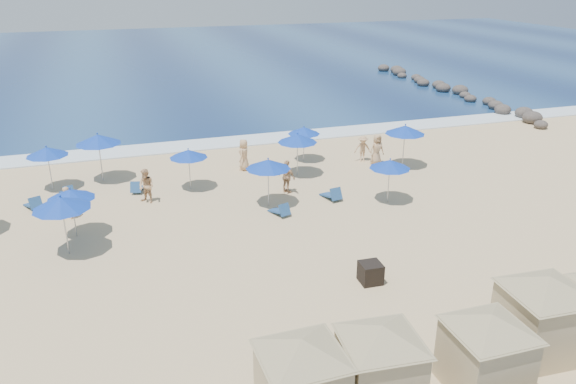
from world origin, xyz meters
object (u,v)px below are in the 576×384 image
object	(u,v)px
umbrella_6	(268,164)
beachgoer_4	(244,155)
cabana_3	(544,305)
umbrella_4	(98,139)
cabana_2	(488,342)
umbrella_3	(61,203)
umbrella_5	(188,154)
umbrella_9	(304,131)
cabana_0	(302,369)
umbrella_1	(70,194)
beachgoer_0	(68,202)
trash_bin	(370,273)
beachgoer_1	(146,186)
beachgoer_5	(377,149)
umbrella_8	(390,164)
beachgoer_3	(363,149)
cabana_1	(381,354)
umbrella_10	(405,130)
umbrella_2	(47,151)
rock_jetty	(449,89)
umbrella_7	(297,138)
beachgoer_2	(287,177)

from	to	relation	value
umbrella_6	beachgoer_4	bearing A→B (deg)	88.67
cabana_3	beachgoer_4	xyz separation A→B (m)	(-4.49, 19.00, -0.75)
umbrella_4	beachgoer_4	bearing A→B (deg)	-4.71
cabana_2	umbrella_3	bearing A→B (deg)	133.14
beachgoer_4	umbrella_6	bearing A→B (deg)	32.59
cabana_3	umbrella_5	xyz separation A→B (m)	(-7.94, 16.89, 0.31)
cabana_2	umbrella_9	world-z (taller)	cabana_2
cabana_0	cabana_3	xyz separation A→B (m)	(7.75, 0.36, 0.10)
umbrella_9	umbrella_1	bearing A→B (deg)	-152.65
cabana_2	umbrella_1	world-z (taller)	cabana_2
beachgoer_0	cabana_2	bearing A→B (deg)	171.96
trash_bin	beachgoer_1	world-z (taller)	beachgoer_1
cabana_0	beachgoer_5	size ratio (longest dim) A/B	2.37
beachgoer_4	umbrella_8	bearing A→B (deg)	73.29
umbrella_6	beachgoer_5	world-z (taller)	umbrella_6
trash_bin	umbrella_5	size ratio (longest dim) A/B	0.35
umbrella_1	cabana_3	bearing A→B (deg)	-43.22
beachgoer_0	beachgoer_3	size ratio (longest dim) A/B	0.99
cabana_2	cabana_3	distance (m)	2.73
cabana_1	umbrella_10	distance (m)	19.75
umbrella_2	beachgoer_0	xyz separation A→B (m)	(1.00, -4.21, -1.31)
trash_bin	umbrella_3	xyz separation A→B (m)	(-10.80, 5.87, 1.87)
umbrella_2	umbrella_6	distance (m)	11.76
umbrella_5	beachgoer_4	bearing A→B (deg)	31.47
rock_jetty	cabana_1	distance (m)	42.25
umbrella_4	beachgoer_0	world-z (taller)	umbrella_4
umbrella_5	beachgoer_0	distance (m)	6.41
rock_jetty	umbrella_3	size ratio (longest dim) A/B	10.21
cabana_3	umbrella_8	xyz separation A→B (m)	(1.20, 12.07, 0.34)
umbrella_3	umbrella_4	world-z (taller)	umbrella_4
trash_bin	umbrella_9	xyz separation A→B (m)	(2.38, 14.16, 1.51)
beachgoer_1	umbrella_7	bearing A→B (deg)	53.63
umbrella_4	beachgoer_1	size ratio (longest dim) A/B	1.58
beachgoer_5	umbrella_5	bearing A→B (deg)	177.61
rock_jetty	beachgoer_3	distance (m)	22.58
cabana_3	beachgoer_5	xyz separation A→B (m)	(3.26, 17.53, -0.74)
umbrella_7	umbrella_8	xyz separation A→B (m)	(3.06, -5.06, -0.18)
beachgoer_2	beachgoer_5	size ratio (longest dim) A/B	0.97
umbrella_9	beachgoer_0	xyz separation A→B (m)	(-13.26, -4.53, -1.12)
cabana_0	umbrella_10	distance (m)	20.92
cabana_0	beachgoer_3	distance (m)	21.41
umbrella_3	umbrella_9	xyz separation A→B (m)	(13.18, 8.28, -0.36)
umbrella_1	beachgoer_0	distance (m)	2.49
cabana_1	beachgoer_1	size ratio (longest dim) A/B	2.43
cabana_1	umbrella_2	bearing A→B (deg)	115.60
rock_jetty	umbrella_4	world-z (taller)	umbrella_4
cabana_1	beachgoer_5	bearing A→B (deg)	63.78
cabana_3	umbrella_2	distance (m)	24.26
beachgoer_0	beachgoer_3	bearing A→B (deg)	-122.25
umbrella_9	umbrella_10	xyz separation A→B (m)	(5.17, -2.87, 0.36)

